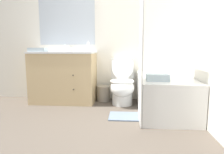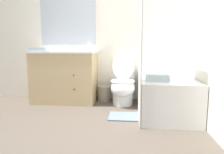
{
  "view_description": "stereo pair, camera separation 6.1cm",
  "coord_description": "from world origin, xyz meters",
  "px_view_note": "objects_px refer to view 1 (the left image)",
  "views": [
    {
      "loc": [
        0.35,
        -2.14,
        0.94
      ],
      "look_at": [
        0.14,
        0.68,
        0.53
      ],
      "focal_mm": 32.0,
      "sensor_mm": 36.0,
      "label": 1
    },
    {
      "loc": [
        0.41,
        -2.13,
        0.94
      ],
      "look_at": [
        0.14,
        0.68,
        0.53
      ],
      "focal_mm": 32.0,
      "sensor_mm": 36.0,
      "label": 2
    }
  ],
  "objects_px": {
    "toilet": "(122,84)",
    "hand_towel_folded": "(38,50)",
    "wastebasket": "(103,93)",
    "bathtub": "(164,94)",
    "vanity_cabinet": "(64,77)",
    "sink_faucet": "(66,49)",
    "tissue_box": "(68,49)",
    "soap_dispenser": "(88,47)",
    "bath_towel_folded": "(158,77)",
    "bath_mat": "(127,116)"
  },
  "relations": [
    {
      "from": "tissue_box",
      "to": "soap_dispenser",
      "type": "relative_size",
      "value": 0.76
    },
    {
      "from": "bathtub",
      "to": "tissue_box",
      "type": "height_order",
      "value": "tissue_box"
    },
    {
      "from": "vanity_cabinet",
      "to": "wastebasket",
      "type": "height_order",
      "value": "vanity_cabinet"
    },
    {
      "from": "bathtub",
      "to": "soap_dispenser",
      "type": "distance_m",
      "value": 1.44
    },
    {
      "from": "soap_dispenser",
      "to": "hand_towel_folded",
      "type": "bearing_deg",
      "value": -171.03
    },
    {
      "from": "bath_towel_folded",
      "to": "tissue_box",
      "type": "bearing_deg",
      "value": 150.09
    },
    {
      "from": "soap_dispenser",
      "to": "hand_towel_folded",
      "type": "relative_size",
      "value": 0.66
    },
    {
      "from": "bathtub",
      "to": "hand_towel_folded",
      "type": "bearing_deg",
      "value": 173.14
    },
    {
      "from": "vanity_cabinet",
      "to": "bathtub",
      "type": "relative_size",
      "value": 0.79
    },
    {
      "from": "toilet",
      "to": "sink_faucet",
      "type": "bearing_deg",
      "value": 166.21
    },
    {
      "from": "toilet",
      "to": "tissue_box",
      "type": "height_order",
      "value": "tissue_box"
    },
    {
      "from": "toilet",
      "to": "soap_dispenser",
      "type": "relative_size",
      "value": 4.65
    },
    {
      "from": "tissue_box",
      "to": "bathtub",
      "type": "bearing_deg",
      "value": -14.32
    },
    {
      "from": "bath_mat",
      "to": "sink_faucet",
      "type": "bearing_deg",
      "value": 140.48
    },
    {
      "from": "bath_mat",
      "to": "wastebasket",
      "type": "bearing_deg",
      "value": 116.5
    },
    {
      "from": "bathtub",
      "to": "bath_mat",
      "type": "distance_m",
      "value": 0.68
    },
    {
      "from": "soap_dispenser",
      "to": "bath_mat",
      "type": "xyz_separation_m",
      "value": [
        0.65,
        -0.68,
        -0.96
      ]
    },
    {
      "from": "wastebasket",
      "to": "hand_towel_folded",
      "type": "height_order",
      "value": "hand_towel_folded"
    },
    {
      "from": "sink_faucet",
      "to": "toilet",
      "type": "distance_m",
      "value": 1.2
    },
    {
      "from": "soap_dispenser",
      "to": "bath_towel_folded",
      "type": "bearing_deg",
      "value": -36.72
    },
    {
      "from": "vanity_cabinet",
      "to": "bath_mat",
      "type": "height_order",
      "value": "vanity_cabinet"
    },
    {
      "from": "toilet",
      "to": "tissue_box",
      "type": "relative_size",
      "value": 6.13
    },
    {
      "from": "tissue_box",
      "to": "soap_dispenser",
      "type": "distance_m",
      "value": 0.36
    },
    {
      "from": "wastebasket",
      "to": "bath_mat",
      "type": "bearing_deg",
      "value": -63.5
    },
    {
      "from": "bathtub",
      "to": "wastebasket",
      "type": "height_order",
      "value": "bathtub"
    },
    {
      "from": "wastebasket",
      "to": "soap_dispenser",
      "type": "relative_size",
      "value": 1.46
    },
    {
      "from": "vanity_cabinet",
      "to": "bath_mat",
      "type": "distance_m",
      "value": 1.39
    },
    {
      "from": "hand_towel_folded",
      "to": "bath_mat",
      "type": "bearing_deg",
      "value": -20.68
    },
    {
      "from": "toilet",
      "to": "bath_mat",
      "type": "height_order",
      "value": "toilet"
    },
    {
      "from": "sink_faucet",
      "to": "tissue_box",
      "type": "relative_size",
      "value": 1.02
    },
    {
      "from": "wastebasket",
      "to": "bath_towel_folded",
      "type": "bearing_deg",
      "value": -49.08
    },
    {
      "from": "toilet",
      "to": "wastebasket",
      "type": "height_order",
      "value": "toilet"
    },
    {
      "from": "vanity_cabinet",
      "to": "tissue_box",
      "type": "height_order",
      "value": "tissue_box"
    },
    {
      "from": "bath_towel_folded",
      "to": "bathtub",
      "type": "bearing_deg",
      "value": 68.33
    },
    {
      "from": "wastebasket",
      "to": "bathtub",
      "type": "bearing_deg",
      "value": -28.56
    },
    {
      "from": "soap_dispenser",
      "to": "bath_mat",
      "type": "height_order",
      "value": "soap_dispenser"
    },
    {
      "from": "toilet",
      "to": "bath_towel_folded",
      "type": "distance_m",
      "value": 0.91
    },
    {
      "from": "bathtub",
      "to": "bath_towel_folded",
      "type": "relative_size",
      "value": 4.91
    },
    {
      "from": "sink_faucet",
      "to": "soap_dispenser",
      "type": "bearing_deg",
      "value": -26.57
    },
    {
      "from": "sink_faucet",
      "to": "hand_towel_folded",
      "type": "xyz_separation_m",
      "value": [
        -0.37,
        -0.35,
        -0.0
      ]
    },
    {
      "from": "soap_dispenser",
      "to": "bath_mat",
      "type": "distance_m",
      "value": 1.34
    },
    {
      "from": "sink_faucet",
      "to": "wastebasket",
      "type": "bearing_deg",
      "value": -5.75
    },
    {
      "from": "vanity_cabinet",
      "to": "soap_dispenser",
      "type": "bearing_deg",
      "value": -5.81
    },
    {
      "from": "tissue_box",
      "to": "vanity_cabinet",
      "type": "bearing_deg",
      "value": 167.92
    },
    {
      "from": "bathtub",
      "to": "hand_towel_folded",
      "type": "distance_m",
      "value": 2.13
    },
    {
      "from": "vanity_cabinet",
      "to": "sink_faucet",
      "type": "bearing_deg",
      "value": 90.0
    },
    {
      "from": "toilet",
      "to": "vanity_cabinet",
      "type": "bearing_deg",
      "value": 175.94
    },
    {
      "from": "toilet",
      "to": "soap_dispenser",
      "type": "bearing_deg",
      "value": 177.31
    },
    {
      "from": "toilet",
      "to": "hand_towel_folded",
      "type": "bearing_deg",
      "value": -175.81
    },
    {
      "from": "wastebasket",
      "to": "bath_mat",
      "type": "height_order",
      "value": "wastebasket"
    }
  ]
}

